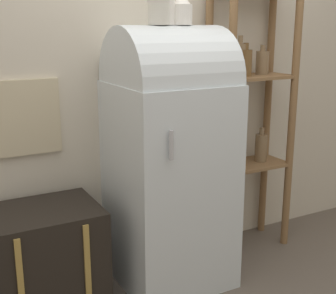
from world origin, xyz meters
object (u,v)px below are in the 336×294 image
Objects in this scene: vase_center at (168,5)px; vase_left at (158,5)px; refrigerator at (169,153)px; suitcase_trunk at (44,260)px; vase_right at (182,10)px.

vase_left is at bearing -169.24° from vase_center.
suitcase_trunk is at bearing 176.97° from refrigerator.
vase_center reaches higher than refrigerator.
vase_center is at bearing 175.04° from vase_right.
vase_right reaches higher than refrigerator.
vase_right is (0.07, -0.00, 0.80)m from refrigerator.
refrigerator is 2.49× the size of suitcase_trunk.
vase_left is 1.33× the size of vase_right.
suitcase_trunk is at bearing 177.26° from vase_center.
suitcase_trunk is 1.49m from vase_left.
vase_left is 0.99× the size of vase_center.
vase_center is (0.74, -0.04, 1.33)m from suitcase_trunk.
vase_left is at bearing -4.01° from suitcase_trunk.
vase_right is (0.08, -0.01, -0.03)m from vase_center.
suitcase_trunk is 1.54m from vase_right.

